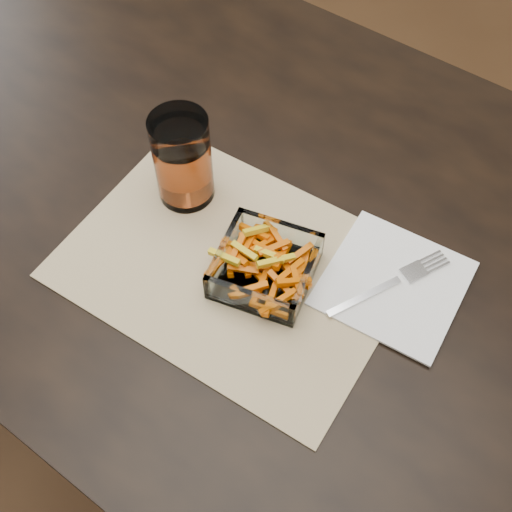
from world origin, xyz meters
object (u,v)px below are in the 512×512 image
object	(u,v)px
glass_bowl	(265,268)
tumbler	(183,162)
dining_table	(244,230)
fork	(392,283)

from	to	relation	value
glass_bowl	tumbler	xyz separation A→B (m)	(-0.18, 0.05, 0.05)
dining_table	tumbler	distance (m)	0.18
glass_bowl	tumbler	distance (m)	0.19
glass_bowl	tumbler	world-z (taller)	tumbler
dining_table	tumbler	xyz separation A→B (m)	(-0.07, -0.04, 0.16)
fork	tumbler	bearing A→B (deg)	-147.73
dining_table	fork	distance (m)	0.28
fork	dining_table	bearing A→B (deg)	-155.87
dining_table	fork	bearing A→B (deg)	-1.57
dining_table	glass_bowl	size ratio (longest dim) A/B	10.45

